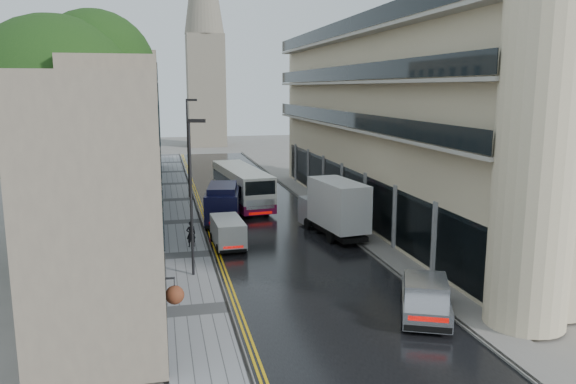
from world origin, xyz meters
name	(u,v)px	position (x,y,z in m)	size (l,w,h in m)	color
road	(263,219)	(0.00, 27.50, 0.01)	(9.00, 85.00, 0.02)	black
left_sidewalk	(182,222)	(-5.85, 27.50, 0.06)	(2.70, 85.00, 0.12)	gray
right_sidewalk	(332,215)	(5.40, 27.50, 0.06)	(1.80, 85.00, 0.12)	slate
old_shop_row	(128,138)	(-9.45, 30.00, 6.00)	(4.50, 56.00, 12.00)	gray
modern_block	(404,123)	(10.30, 26.00, 7.00)	(8.00, 40.00, 14.00)	beige
church_spire	(204,22)	(0.50, 82.00, 20.00)	(6.40, 6.40, 40.00)	#716A59
tree_near	(59,137)	(-12.50, 20.00, 6.95)	(10.56, 10.56, 13.89)	black
tree_far	(93,132)	(-12.20, 33.00, 6.23)	(9.24, 9.24, 12.46)	black
cream_bus	(237,194)	(-1.58, 29.81, 1.55)	(2.54, 11.19, 3.05)	white
white_lorry	(331,214)	(2.93, 20.06, 1.89)	(2.13, 7.11, 3.73)	silver
silver_hatchback	(405,310)	(2.09, 7.23, 0.85)	(1.93, 4.41, 1.65)	#AEAEB3
white_van	(218,239)	(-4.10, 19.33, 0.91)	(1.69, 3.93, 1.78)	beige
navy_van	(206,208)	(-4.30, 25.40, 1.46)	(2.26, 5.65, 2.88)	black
pedestrian	(191,234)	(-5.59, 20.85, 0.91)	(0.57, 0.38, 1.57)	black
lamp_post_near	(191,199)	(-5.78, 15.60, 4.08)	(0.89, 0.20, 7.92)	black
lamp_post_far	(188,149)	(-4.85, 36.72, 4.36)	(0.95, 0.21, 8.48)	black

